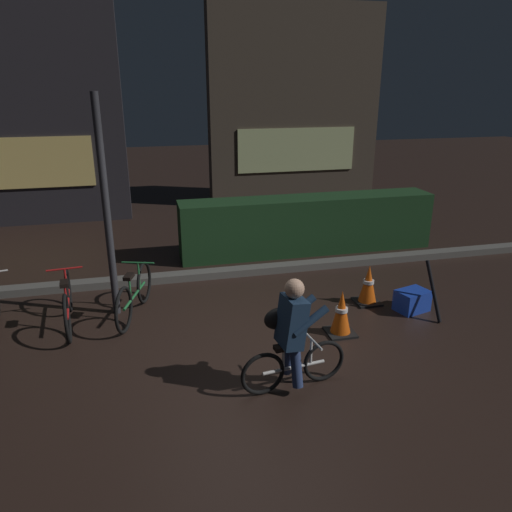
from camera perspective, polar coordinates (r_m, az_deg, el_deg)
name	(u,v)px	position (r m, az deg, el deg)	size (l,w,h in m)	color
ground_plane	(252,340)	(6.26, -0.50, -9.75)	(40.00, 40.00, 0.00)	black
sidewalk_curb	(222,273)	(8.18, -3.98, -1.97)	(12.00, 0.24, 0.12)	#56544F
hedge_row	(307,225)	(9.29, 6.02, 3.67)	(4.80, 0.70, 1.05)	#19381C
storefront_left	(6,112)	(12.12, -27.13, 14.75)	(4.84, 0.54, 4.95)	#262328
storefront_right	(295,107)	(13.15, 4.53, 16.90)	(4.46, 0.54, 4.92)	#42382D
street_post	(106,210)	(6.72, -17.03, 5.11)	(0.10, 0.10, 2.97)	#2D2D33
parked_bike_left_mid	(68,302)	(6.93, -21.09, -5.06)	(0.46, 1.56, 0.72)	black
parked_bike_center_left	(135,294)	(6.92, -13.97, -4.36)	(0.55, 1.47, 0.70)	black
traffic_cone_near	(341,313)	(6.37, 9.91, -6.60)	(0.36, 0.36, 0.60)	black
traffic_cone_far	(368,285)	(7.31, 12.94, -3.32)	(0.36, 0.36, 0.58)	black
blue_crate	(412,301)	(7.29, 17.72, -4.97)	(0.44, 0.32, 0.30)	#193DB7
cyclist	(291,334)	(5.10, 4.16, -9.05)	(1.18, 0.50, 1.25)	black
closed_umbrella	(433,291)	(7.08, 19.97, -3.87)	(0.05, 0.05, 0.85)	black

